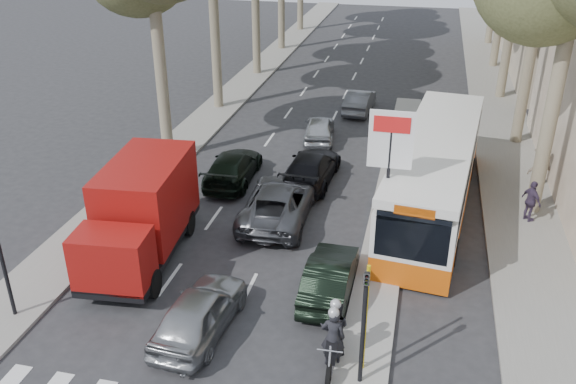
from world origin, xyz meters
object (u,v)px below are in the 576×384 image
at_px(silver_hatchback, 200,312).
at_px(red_truck, 142,212).
at_px(city_bus, 435,172).
at_px(dark_hatchback, 330,277).
at_px(motorcycle, 334,335).

relative_size(silver_hatchback, red_truck, 0.65).
bearing_deg(city_bus, silver_hatchback, -118.20).
distance_m(silver_hatchback, dark_hatchback, 4.43).
height_order(silver_hatchback, motorcycle, motorcycle).
height_order(red_truck, city_bus, red_truck).
relative_size(red_truck, city_bus, 0.53).
xyz_separation_m(red_truck, motorcycle, (7.51, -3.95, -0.91)).
bearing_deg(silver_hatchback, dark_hatchback, -136.97).
bearing_deg(red_truck, dark_hatchback, -12.08).
distance_m(city_bus, motorcycle, 10.29).
bearing_deg(red_truck, motorcycle, -32.93).
height_order(silver_hatchback, red_truck, red_truck).
xyz_separation_m(dark_hatchback, motorcycle, (0.63, -3.12, 0.23)).
relative_size(silver_hatchback, city_bus, 0.34).
xyz_separation_m(dark_hatchback, red_truck, (-6.88, 0.83, 1.14)).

